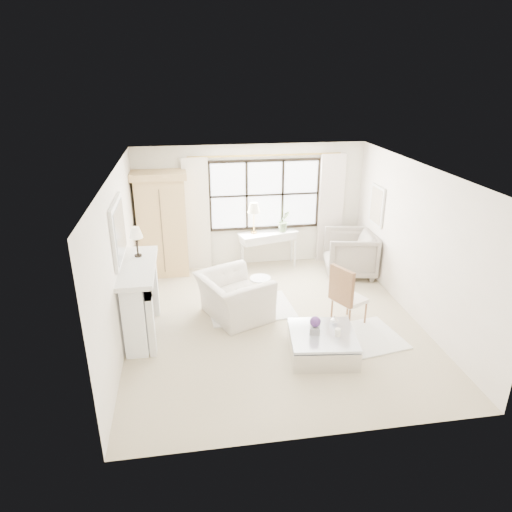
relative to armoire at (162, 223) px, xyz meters
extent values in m
plane|color=#C5B492|center=(1.94, -2.48, -1.14)|extent=(5.50, 5.50, 0.00)
plane|color=white|center=(1.94, -2.48, 1.56)|extent=(5.50, 5.50, 0.00)
plane|color=white|center=(1.94, 0.27, 0.21)|extent=(5.00, 0.00, 5.00)
plane|color=beige|center=(1.94, -5.23, 0.21)|extent=(5.00, 0.00, 5.00)
plane|color=white|center=(-0.56, -2.48, 0.21)|extent=(0.00, 5.50, 5.50)
plane|color=white|center=(4.44, -2.48, 0.21)|extent=(0.00, 5.50, 5.50)
cube|color=white|center=(2.24, 0.25, 0.46)|extent=(2.40, 0.02, 1.50)
cylinder|color=#AB883B|center=(2.24, 0.19, 1.33)|extent=(3.30, 0.04, 0.04)
cube|color=silver|center=(0.74, 0.17, 0.10)|extent=(0.55, 0.10, 2.47)
cube|color=silver|center=(3.74, 0.17, 0.10)|extent=(0.55, 0.10, 2.47)
cube|color=white|center=(-0.35, -2.48, -0.55)|extent=(0.34, 1.50, 1.18)
cube|color=#BCBBC3|center=(-0.18, -2.48, -0.61)|extent=(0.03, 1.22, 0.97)
cube|color=black|center=(-0.17, -2.48, -0.82)|extent=(0.06, 0.52, 0.50)
cube|color=white|center=(-0.31, -2.48, 0.08)|extent=(0.58, 1.66, 0.08)
cube|color=silver|center=(-0.53, -2.48, 0.70)|extent=(0.05, 1.15, 0.95)
cube|color=#B8BEC4|center=(-0.50, -2.48, 0.70)|extent=(0.02, 1.00, 0.80)
cube|color=silver|center=(4.41, -0.78, 0.41)|extent=(0.04, 0.62, 0.82)
cube|color=#BCAC92|center=(4.39, -0.78, 0.41)|extent=(0.01, 0.52, 0.72)
cylinder|color=black|center=(-0.31, -2.12, 0.14)|extent=(0.12, 0.12, 0.03)
cylinder|color=black|center=(-0.31, -2.12, 0.30)|extent=(0.03, 0.03, 0.30)
cone|color=beige|center=(-0.31, -2.12, 0.54)|extent=(0.22, 0.22, 0.18)
cube|color=tan|center=(0.00, 0.00, -0.09)|extent=(1.01, 0.62, 2.10)
cube|color=tan|center=(0.00, 0.00, 1.03)|extent=(1.13, 0.72, 0.14)
cube|color=white|center=(2.28, 0.04, -0.46)|extent=(1.30, 0.71, 0.14)
cube|color=white|center=(2.28, 0.04, -0.37)|extent=(1.37, 0.77, 0.06)
cylinder|color=#AF853C|center=(1.97, 0.06, -0.32)|extent=(0.14, 0.14, 0.03)
cylinder|color=#AF853C|center=(1.97, 0.06, -0.08)|extent=(0.02, 0.02, 0.46)
cone|color=beige|center=(1.97, 0.06, 0.24)|extent=(0.28, 0.28, 0.22)
imported|color=#607950|center=(2.64, 0.04, -0.09)|extent=(0.30, 0.26, 0.49)
cylinder|color=silver|center=(1.83, -1.67, -1.12)|extent=(0.26, 0.26, 0.03)
cylinder|color=silver|center=(1.83, -1.67, -0.89)|extent=(0.06, 0.06, 0.44)
cylinder|color=white|center=(1.83, -1.67, -0.65)|extent=(0.40, 0.40, 0.03)
cube|color=white|center=(1.60, -1.92, -1.13)|extent=(1.63, 1.21, 0.03)
cube|color=white|center=(3.20, -3.24, -1.13)|extent=(1.57, 1.28, 0.03)
imported|color=silver|center=(1.27, -2.14, -0.75)|extent=(1.45, 1.53, 0.79)
imported|color=gray|center=(3.95, -0.68, -0.66)|extent=(1.22, 1.20, 0.96)
cube|color=silver|center=(3.23, -2.68, -0.68)|extent=(0.63, 0.63, 0.07)
cube|color=#93633D|center=(3.02, -2.78, -0.36)|extent=(0.26, 0.45, 0.60)
cube|color=silver|center=(2.49, -3.55, -0.98)|extent=(1.12, 1.12, 0.32)
cube|color=silver|center=(2.49, -3.55, -0.78)|extent=(1.12, 1.12, 0.04)
cube|color=gray|center=(2.37, -3.52, -0.70)|extent=(0.20, 0.20, 0.12)
sphere|color=#502B6D|center=(2.37, -3.52, -0.56)|extent=(0.17, 0.17, 0.17)
cylinder|color=white|center=(2.69, -3.65, -0.70)|extent=(0.09, 0.09, 0.12)
imported|color=silver|center=(2.75, -3.30, -0.69)|extent=(0.16, 0.16, 0.14)
camera|label=1|loc=(0.54, -9.36, 2.99)|focal=32.00mm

